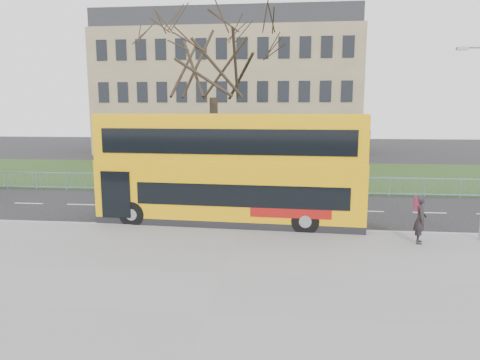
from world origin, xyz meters
name	(u,v)px	position (x,y,z in m)	size (l,w,h in m)	color
ground	(244,221)	(0.00, 0.00, 0.00)	(120.00, 120.00, 0.00)	black
pavement	(222,275)	(0.00, -6.75, 0.06)	(80.00, 10.50, 0.12)	slate
kerb	(240,228)	(0.00, -1.55, 0.07)	(80.00, 0.20, 0.14)	gray
grass_verge	(261,174)	(0.00, 14.30, 0.04)	(80.00, 15.40, 0.08)	#1B3312
guard_railing	(254,184)	(0.00, 6.60, 0.55)	(40.00, 0.12, 1.10)	#698CBC
bare_tree	(213,81)	(-3.00, 10.00, 6.96)	(9.63, 9.63, 13.76)	black
civic_building	(231,94)	(-5.00, 35.00, 7.00)	(30.00, 15.00, 14.00)	#826B52
yellow_bus	(230,166)	(-0.55, -0.51, 2.57)	(11.57, 3.36, 4.79)	#E09F09
pedestrian	(420,219)	(6.84, -3.01, 1.02)	(0.66, 0.43, 1.80)	black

